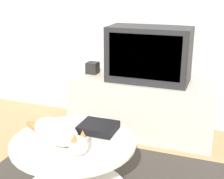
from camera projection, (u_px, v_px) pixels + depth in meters
tv_stand at (141, 107)px, 2.74m from camera, size 1.25×0.44×0.50m
tv at (149, 54)px, 2.56m from camera, size 0.67×0.33×0.45m
speaker at (93, 68)px, 2.84m from camera, size 0.10×0.10×0.10m
coffee_table at (74, 166)px, 1.77m from camera, size 0.69×0.69×0.43m
dvd_box at (98, 127)px, 1.83m from camera, size 0.21×0.18×0.04m
cat at (58, 133)px, 1.67m from camera, size 0.49×0.28×0.13m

